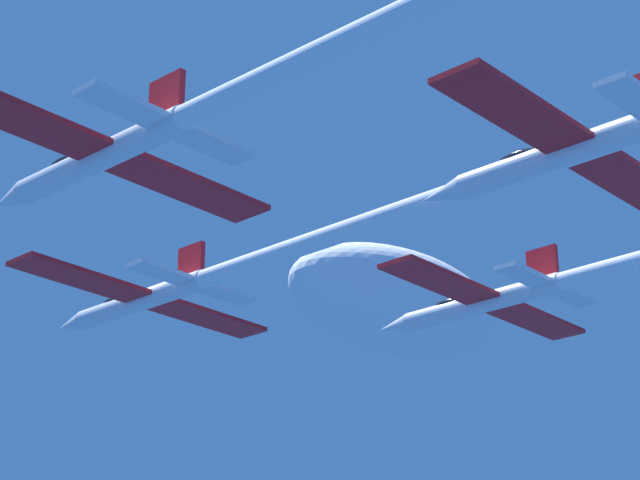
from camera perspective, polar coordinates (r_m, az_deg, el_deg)
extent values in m
cylinder|color=white|center=(76.22, -8.36, -2.83)|extent=(1.26, 11.42, 1.26)
cone|color=white|center=(81.49, -11.51, -3.88)|extent=(1.23, 2.51, 1.23)
ellipsoid|color=black|center=(78.26, -9.52, -2.85)|extent=(0.88, 2.28, 0.63)
cube|color=red|center=(72.95, -11.06, -1.76)|extent=(8.68, 2.51, 0.27)
cube|color=red|center=(78.86, -5.32, -3.63)|extent=(8.68, 2.51, 0.27)
cube|color=red|center=(73.46, -6.01, -0.92)|extent=(0.33, 2.06, 1.83)
cube|color=white|center=(71.19, -7.48, -1.48)|extent=(3.90, 1.51, 0.27)
cube|color=white|center=(74.39, -4.47, -2.51)|extent=(3.90, 1.51, 0.27)
cylinder|color=white|center=(57.08, 12.50, 4.24)|extent=(1.13, 51.84, 1.13)
cylinder|color=white|center=(56.61, -10.26, 3.77)|extent=(1.26, 11.42, 1.26)
cone|color=white|center=(61.87, -14.24, 1.82)|extent=(1.23, 2.51, 1.23)
ellipsoid|color=black|center=(58.69, -11.74, 3.50)|extent=(0.88, 2.28, 0.63)
cube|color=red|center=(53.69, -14.07, 5.61)|extent=(8.68, 2.51, 0.27)
cube|color=red|center=(59.03, -6.13, 2.42)|extent=(8.68, 2.51, 0.27)
cube|color=red|center=(54.10, -7.15, 6.69)|extent=(0.33, 2.06, 1.83)
cube|color=white|center=(51.80, -9.23, 6.26)|extent=(3.90, 1.51, 0.27)
cube|color=white|center=(54.74, -5.03, 4.42)|extent=(3.90, 1.51, 0.27)
cylinder|color=white|center=(76.82, 7.52, -2.94)|extent=(1.26, 11.42, 1.26)
cone|color=white|center=(80.75, 3.48, -4.04)|extent=(1.23, 2.51, 1.23)
ellipsoid|color=black|center=(78.36, 6.00, -2.98)|extent=(0.88, 2.28, 0.63)
cube|color=red|center=(72.68, 5.62, -1.91)|extent=(8.68, 2.51, 0.27)
cube|color=red|center=(80.47, 9.90, -3.68)|extent=(8.68, 2.51, 0.27)
cube|color=red|center=(75.00, 10.30, -1.04)|extent=(0.33, 2.06, 1.83)
cube|color=white|center=(72.30, 9.43, -1.59)|extent=(3.90, 1.51, 0.27)
cube|color=white|center=(76.46, 11.57, -2.58)|extent=(3.90, 1.51, 0.27)
cylinder|color=white|center=(56.42, 11.37, 4.04)|extent=(1.26, 11.42, 1.26)
cone|color=white|center=(59.86, 5.71, 2.12)|extent=(1.23, 2.51, 1.23)
ellipsoid|color=black|center=(57.81, 9.22, 3.80)|extent=(0.88, 2.28, 0.63)
cube|color=red|center=(52.35, 9.04, 6.02)|extent=(8.68, 2.51, 0.27)
cube|color=red|center=(60.15, 14.32, 2.61)|extent=(8.68, 2.51, 0.27)
cube|color=white|center=(52.37, 14.36, 6.46)|extent=(3.90, 1.51, 0.27)
ellipsoid|color=white|center=(128.44, 3.53, -2.92)|extent=(28.29, 15.56, 9.90)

